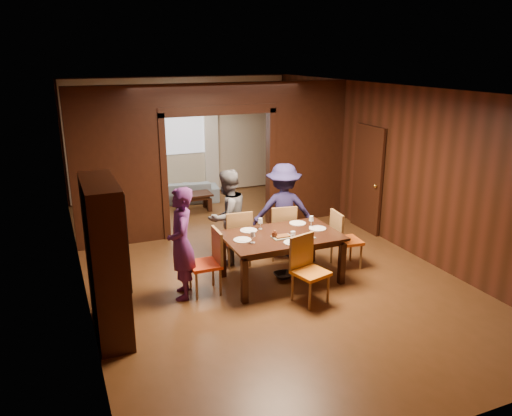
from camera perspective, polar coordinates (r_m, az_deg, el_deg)
name	(u,v)px	position (r m, az deg, el deg)	size (l,w,h in m)	color
floor	(250,259)	(8.73, -0.65, -5.82)	(9.00, 9.00, 0.00)	#523317
ceiling	(250,88)	(8.04, -0.72, 13.55)	(5.50, 9.00, 0.02)	silver
room_walls	(214,154)	(9.98, -4.80, 6.16)	(5.52, 9.01, 2.90)	black
person_purple	(181,243)	(7.22, -8.53, -4.03)	(0.60, 0.39, 1.65)	#51205E
person_grey	(227,217)	(8.35, -3.29, -1.04)	(0.78, 0.61, 1.61)	#5A5C62
person_navy	(283,210)	(8.65, 3.16, -0.25)	(1.06, 0.61, 1.64)	#1F1C47
sofa	(182,192)	(12.05, -8.49, 1.88)	(1.73, 0.68, 0.51)	#7E93A6
serving_bowl	(284,231)	(7.74, 3.25, -2.60)	(0.30, 0.30, 0.07)	black
dining_table	(281,257)	(7.82, 2.92, -5.67)	(1.77, 1.10, 0.76)	black
coffee_table	(194,202)	(11.34, -7.13, 0.66)	(0.80, 0.50, 0.40)	black
chair_left	(205,263)	(7.40, -5.89, -6.22)	(0.44, 0.44, 0.97)	#F04116
chair_right	(347,239)	(8.40, 10.35, -3.50)	(0.44, 0.44, 0.97)	#CE5213
chair_far_l	(236,237)	(8.36, -2.27, -3.31)	(0.44, 0.44, 0.97)	red
chair_far_r	(281,231)	(8.65, 2.84, -2.60)	(0.44, 0.44, 0.97)	#CD4013
chair_near	(311,271)	(7.15, 6.27, -7.13)	(0.44, 0.44, 0.97)	orange
hutch	(106,260)	(6.43, -16.78, -5.69)	(0.40, 1.20, 2.00)	black
door_right	(367,179)	(10.07, 12.62, 3.24)	(0.06, 0.90, 2.10)	black
window_far	(181,127)	(12.37, -8.58, 9.13)	(1.20, 0.03, 1.30)	silver
curtain_left	(151,148)	(12.24, -11.86, 6.73)	(0.35, 0.06, 2.40)	white
curtain_right	(211,144)	(12.61, -5.12, 7.33)	(0.35, 0.06, 2.40)	white
plate_left	(242,240)	(7.44, -1.56, -3.66)	(0.27, 0.27, 0.01)	silver
plate_far_l	(249,230)	(7.83, -0.85, -2.57)	(0.27, 0.27, 0.01)	silver
plate_far_r	(298,223)	(8.18, 4.78, -1.73)	(0.27, 0.27, 0.01)	white
plate_right	(318,228)	(7.97, 7.05, -2.33)	(0.27, 0.27, 0.01)	white
plate_near	(293,242)	(7.36, 4.22, -3.95)	(0.27, 0.27, 0.01)	silver
platter_a	(282,237)	(7.55, 3.00, -3.27)	(0.30, 0.20, 0.04)	slate
platter_b	(304,237)	(7.56, 5.52, -3.30)	(0.30, 0.20, 0.04)	gray
wineglass_left	(253,237)	(7.31, -0.38, -3.34)	(0.08, 0.08, 0.18)	silver
wineglass_far	(260,224)	(7.88, 0.50, -1.79)	(0.08, 0.08, 0.18)	silver
wineglass_right	(311,221)	(8.03, 6.33, -1.53)	(0.08, 0.08, 0.18)	white
tumbler	(293,236)	(7.44, 4.24, -3.20)	(0.07, 0.07, 0.14)	silver
condiment_jar	(275,234)	(7.53, 2.14, -3.03)	(0.08, 0.08, 0.11)	#472010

